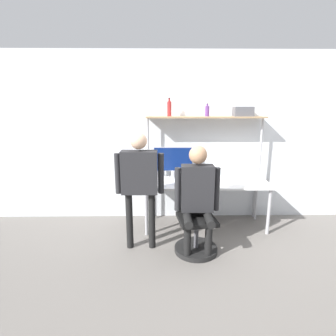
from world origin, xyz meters
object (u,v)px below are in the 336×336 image
object	(u,v)px
monitor	(173,160)
storage_box	(243,111)
person_standing	(140,177)
bottle_purple	(207,111)
office_chair	(196,230)
bottle_red	(169,108)
cell_phone	(213,184)
person_seated	(197,192)
laptop	(196,180)

from	to	relation	value
monitor	storage_box	size ratio (longest dim) A/B	2.17
monitor	person_standing	world-z (taller)	person_standing
bottle_purple	office_chair	bearing A→B (deg)	-105.09
bottle_red	bottle_purple	distance (m)	0.58
cell_phone	bottle_red	bearing A→B (deg)	149.88
person_seated	cell_phone	bearing A→B (deg)	63.47
person_seated	bottle_purple	size ratio (longest dim) A/B	7.28
monitor	office_chair	xyz separation A→B (m)	(0.26, -0.95, -0.73)
office_chair	person_standing	world-z (taller)	person_standing
cell_phone	person_standing	distance (m)	1.17
monitor	storage_box	world-z (taller)	storage_box
laptop	storage_box	world-z (taller)	storage_box
bottle_red	storage_box	distance (m)	1.13
cell_phone	laptop	bearing A→B (deg)	170.40
cell_phone	person_standing	bearing A→B (deg)	-154.63
office_chair	bottle_purple	xyz separation A→B (m)	(0.25, 0.94, 1.50)
person_standing	laptop	bearing A→B (deg)	33.76
person_standing	bottle_purple	world-z (taller)	bottle_purple
person_standing	bottle_purple	size ratio (longest dim) A/B	8.07
office_chair	person_seated	bearing A→B (deg)	-82.76
bottle_purple	bottle_red	bearing A→B (deg)	-180.00
cell_phone	storage_box	bearing A→B (deg)	37.10
cell_phone	storage_box	distance (m)	1.21
monitor	bottle_purple	distance (m)	0.93
bottle_purple	monitor	bearing A→B (deg)	178.69
laptop	cell_phone	bearing A→B (deg)	-9.60
laptop	person_standing	bearing A→B (deg)	-146.24
cell_phone	bottle_red	xyz separation A→B (m)	(-0.64, 0.37, 1.09)
monitor	person_standing	distance (m)	0.98
monitor	laptop	xyz separation A→B (m)	(0.34, -0.34, -0.23)
monitor	person_seated	size ratio (longest dim) A/B	0.45
laptop	person_standing	xyz separation A→B (m)	(-0.79, -0.53, 0.19)
monitor	cell_phone	bearing A→B (deg)	-33.56
person_standing	bottle_red	bearing A→B (deg)	65.31
person_seated	laptop	bearing A→B (deg)	84.19
bottle_red	storage_box	bearing A→B (deg)	0.00
laptop	person_standing	distance (m)	0.97
person_standing	bottle_purple	bearing A→B (deg)	41.45
office_chair	bottle_purple	world-z (taller)	bottle_purple
person_seated	storage_box	bearing A→B (deg)	51.03
bottle_purple	cell_phone	bearing A→B (deg)	-80.89
monitor	laptop	world-z (taller)	monitor
office_chair	bottle_red	distance (m)	1.83
person_seated	storage_box	world-z (taller)	storage_box
bottle_purple	person_standing	bearing A→B (deg)	-138.55
bottle_red	storage_box	size ratio (longest dim) A/B	0.96
cell_phone	person_seated	distance (m)	0.69
laptop	bottle_red	size ratio (longest dim) A/B	1.18
laptop	cell_phone	xyz separation A→B (m)	(0.24, -0.04, -0.05)
bottle_red	bottle_purple	xyz separation A→B (m)	(0.58, 0.00, -0.04)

